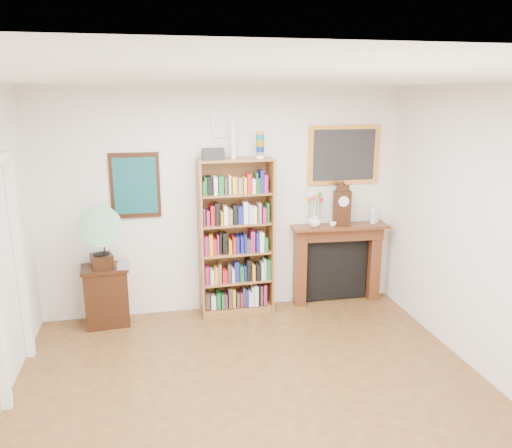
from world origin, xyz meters
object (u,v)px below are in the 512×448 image
Objects in this scene: flower_vase at (315,220)px; bottle_right at (376,215)px; teacup at (333,224)px; bookshelf at (236,229)px; mantel_clock at (342,206)px; fireplace at (337,257)px; side_cabinet at (107,296)px; cd_stack at (123,265)px; bottle_left at (373,214)px; gramophone at (98,233)px.

bottle_right is at bearing 2.42° from flower_vase.
teacup is 0.63m from bottle_right.
flower_vase is (1.02, 0.03, 0.06)m from bookshelf.
flower_vase is at bearing -166.44° from mantel_clock.
flower_vase is (-0.35, -0.06, 0.53)m from fireplace.
fireplace is (1.36, 0.09, -0.47)m from bookshelf.
bottle_right reaches higher than side_cabinet.
cd_stack is at bearing -177.04° from teacup.
bottle_right is (0.85, 0.04, 0.01)m from flower_vase.
side_cabinet is 2.95m from fireplace.
fireplace is 0.73m from bottle_left.
flower_vase is 0.24m from teacup.
gramophone is at bearing -163.58° from mantel_clock.
teacup is 0.45× the size of bottle_right.
side_cabinet is 0.94× the size of gramophone.
bookshelf reaches higher than teacup.
gramophone is 2.99m from mantel_clock.
mantel_clock reaches higher than cd_stack.
mantel_clock is at bearing 3.67° from cd_stack.
bookshelf reaches higher than fireplace.
bookshelf is 3.08× the size of side_cabinet.
teacup is at bearing -174.99° from bottle_left.
gramophone reaches higher than side_cabinet.
bottle_left is (3.42, 0.19, 0.01)m from gramophone.
side_cabinet is at bearing 61.90° from gramophone.
bottle_right reaches higher than flower_vase.
cd_stack is at bearing -14.94° from gramophone.
teacup is (2.85, 0.14, -0.07)m from gramophone.
side_cabinet is at bearing -165.76° from mantel_clock.
fireplace is at bearing 173.87° from bottle_left.
fireplace is 0.74m from bottle_right.
cd_stack is 3.20m from bottle_left.
teacup reaches higher than fireplace.
mantel_clock is at bearing -176.22° from bottle_right.
mantel_clock is at bearing 0.53° from flower_vase.
fireplace is 2.73m from cd_stack.
cd_stack is at bearing -163.30° from mantel_clock.
cd_stack is at bearing -31.88° from side_cabinet.
bottle_right is (1.87, 0.06, 0.07)m from bookshelf.
mantel_clock reaches higher than bottle_left.
cd_stack is 2.63m from teacup.
cd_stack is at bearing -176.32° from bottle_right.
bookshelf reaches higher than side_cabinet.
bottle_left is at bearing 14.26° from mantel_clock.
gramophone is 3.91× the size of bottle_right.
fireplace is at bearing 4.91° from cd_stack.
gramophone is at bearing -172.67° from fireplace.
bookshelf is 1.02m from flower_vase.
side_cabinet is 0.48m from cd_stack.
cd_stack is at bearing -172.28° from fireplace.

